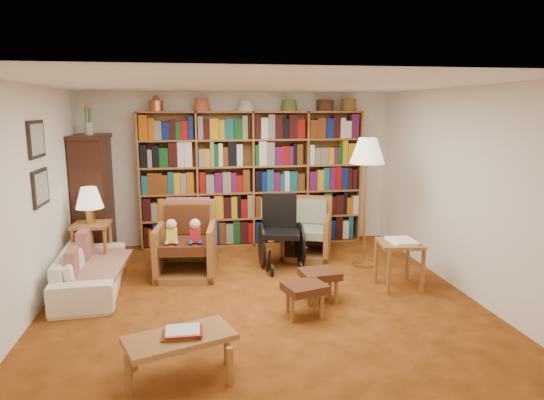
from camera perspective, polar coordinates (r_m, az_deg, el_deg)
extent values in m
plane|color=#984817|center=(5.98, -1.43, -11.26)|extent=(5.00, 5.00, 0.00)
plane|color=white|center=(5.55, -1.56, 13.42)|extent=(5.00, 5.00, 0.00)
plane|color=white|center=(8.09, -3.83, 3.68)|extent=(5.00, 0.00, 5.00)
plane|color=white|center=(3.24, 4.39, -7.07)|extent=(5.00, 0.00, 5.00)
plane|color=white|center=(5.86, -26.50, -0.13)|extent=(0.00, 5.00, 5.00)
plane|color=white|center=(6.45, 21.10, 1.18)|extent=(0.00, 5.00, 5.00)
cube|color=#A36F32|center=(7.98, -2.28, 2.50)|extent=(3.60, 0.30, 2.20)
cube|color=#331A0D|center=(7.77, -20.24, 0.13)|extent=(0.45, 0.90, 1.80)
cube|color=#331A0D|center=(7.66, -20.69, 6.98)|extent=(0.50, 0.95, 0.06)
cylinder|color=silver|center=(7.66, -20.75, 7.87)|extent=(0.12, 0.12, 0.18)
cube|color=black|center=(6.07, -26.00, 6.45)|extent=(0.03, 0.52, 0.42)
cube|color=gray|center=(6.06, -25.87, 6.46)|extent=(0.01, 0.44, 0.34)
cube|color=black|center=(6.12, -25.58, 1.32)|extent=(0.03, 0.52, 0.42)
cube|color=gray|center=(6.12, -25.45, 1.32)|extent=(0.01, 0.44, 0.34)
imported|color=#EDE3C9|center=(6.50, -20.51, -7.71)|extent=(1.81, 0.79, 0.52)
cube|color=beige|center=(6.48, -20.10, -7.36)|extent=(0.77, 1.34, 0.04)
cube|color=maroon|center=(6.80, -21.12, -5.26)|extent=(0.13, 0.41, 0.41)
cube|color=maroon|center=(6.15, -22.46, -7.03)|extent=(0.14, 0.36, 0.35)
cube|color=#A36F32|center=(7.03, -20.50, -2.76)|extent=(0.49, 0.49, 0.04)
cylinder|color=#A36F32|center=(6.97, -22.27, -5.98)|extent=(0.05, 0.05, 0.66)
cylinder|color=#A36F32|center=(6.89, -18.98, -5.95)|extent=(0.05, 0.05, 0.66)
cylinder|color=#A36F32|center=(7.35, -21.57, -5.09)|extent=(0.05, 0.05, 0.66)
cylinder|color=#A36F32|center=(7.27, -18.45, -5.05)|extent=(0.05, 0.05, 0.66)
cylinder|color=#B38639|center=(7.01, -20.57, -1.79)|extent=(0.12, 0.12, 0.20)
cone|color=#F0E3C5|center=(6.96, -20.70, 0.26)|extent=(0.37, 0.37, 0.29)
cube|color=#A36F32|center=(6.78, -10.00, -8.35)|extent=(0.87, 0.90, 0.09)
cube|color=#A36F32|center=(6.70, -13.12, -5.95)|extent=(0.16, 0.82, 0.70)
cube|color=#A36F32|center=(6.69, -7.03, -5.78)|extent=(0.16, 0.82, 0.70)
cube|color=#A36F32|center=(7.00, -10.07, -3.92)|extent=(0.79, 0.17, 0.98)
cube|color=#4C2A14|center=(6.63, -10.11, -5.23)|extent=(0.68, 0.75, 0.13)
cube|color=#4C2A14|center=(6.87, -10.14, -2.23)|extent=(0.62, 0.17, 0.41)
cube|color=#D03764|center=(6.97, -10.15, -1.50)|extent=(0.61, 0.13, 0.44)
cube|color=#A36F32|center=(7.53, 4.06, -6.29)|extent=(0.92, 0.94, 0.08)
cube|color=#A36F32|center=(7.39, 1.65, -4.36)|extent=(0.32, 0.72, 0.63)
cube|color=#A36F32|center=(7.53, 6.48, -4.14)|extent=(0.32, 0.72, 0.63)
cube|color=#A36F32|center=(7.74, 3.55, -2.71)|extent=(0.70, 0.31, 0.89)
cube|color=#99A483|center=(7.41, 4.15, -3.72)|extent=(0.73, 0.77, 0.12)
cube|color=#99A483|center=(7.62, 3.68, -1.31)|extent=(0.56, 0.28, 0.38)
cube|color=black|center=(6.84, 1.22, -3.99)|extent=(0.61, 0.61, 0.07)
cube|color=black|center=(7.01, 0.87, -1.28)|extent=(0.50, 0.18, 0.50)
cylinder|color=black|center=(6.95, -1.23, -5.36)|extent=(0.03, 0.63, 0.63)
cylinder|color=black|center=(7.05, 3.29, -5.16)|extent=(0.03, 0.63, 0.63)
cylinder|color=black|center=(6.63, -0.04, -8.19)|extent=(0.03, 0.18, 0.18)
cylinder|color=black|center=(6.70, 3.39, -8.00)|extent=(0.03, 0.18, 0.18)
cylinder|color=#B38639|center=(7.21, 10.69, -7.43)|extent=(0.31, 0.31, 0.03)
cylinder|color=#B38639|center=(7.01, 10.90, -1.52)|extent=(0.03, 0.03, 1.55)
cone|color=#F0E3C5|center=(6.88, 11.16, 5.72)|extent=(0.49, 0.49, 0.35)
cube|color=#A36F32|center=(6.27, 14.79, -4.98)|extent=(0.58, 0.58, 0.04)
cylinder|color=#A36F32|center=(6.08, 13.58, -8.37)|extent=(0.05, 0.05, 0.56)
cylinder|color=#A36F32|center=(6.26, 17.32, -8.01)|extent=(0.05, 0.05, 0.56)
cylinder|color=#A36F32|center=(6.47, 12.09, -7.15)|extent=(0.05, 0.05, 0.56)
cylinder|color=#A36F32|center=(6.63, 15.65, -6.86)|extent=(0.05, 0.05, 0.56)
cube|color=white|center=(6.26, 14.80, -4.67)|extent=(0.35, 0.42, 0.03)
cube|color=#4C2A14|center=(5.35, 3.88, -10.27)|extent=(0.52, 0.48, 0.09)
cylinder|color=#A36F32|center=(5.27, 2.41, -12.75)|extent=(0.04, 0.04, 0.28)
cylinder|color=#A36F32|center=(5.34, 5.91, -12.48)|extent=(0.04, 0.04, 0.28)
cylinder|color=#A36F32|center=(5.50, 1.87, -11.69)|extent=(0.04, 0.04, 0.28)
cylinder|color=#A36F32|center=(5.57, 5.22, -11.45)|extent=(0.04, 0.04, 0.28)
cube|color=#4C2A14|center=(5.77, 5.65, -8.67)|extent=(0.48, 0.42, 0.09)
cylinder|color=#A36F32|center=(5.68, 4.32, -10.97)|extent=(0.04, 0.04, 0.28)
cylinder|color=#A36F32|center=(5.76, 7.55, -10.72)|extent=(0.04, 0.04, 0.28)
cylinder|color=#A36F32|center=(5.92, 3.73, -10.06)|extent=(0.04, 0.04, 0.28)
cylinder|color=#A36F32|center=(5.99, 6.83, -9.83)|extent=(0.04, 0.04, 0.28)
cube|color=#A36F32|center=(4.28, -10.80, -15.68)|extent=(1.00, 0.73, 0.05)
cylinder|color=#A36F32|center=(4.24, -16.54, -19.05)|extent=(0.06, 0.06, 0.32)
cylinder|color=#A36F32|center=(4.21, -4.97, -18.86)|extent=(0.06, 0.06, 0.32)
cylinder|color=#A36F32|center=(4.56, -15.95, -16.83)|extent=(0.06, 0.06, 0.32)
cylinder|color=#A36F32|center=(4.53, -5.31, -16.64)|extent=(0.06, 0.06, 0.32)
cube|color=brown|center=(4.26, -10.82, -15.05)|extent=(0.34, 0.30, 0.05)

